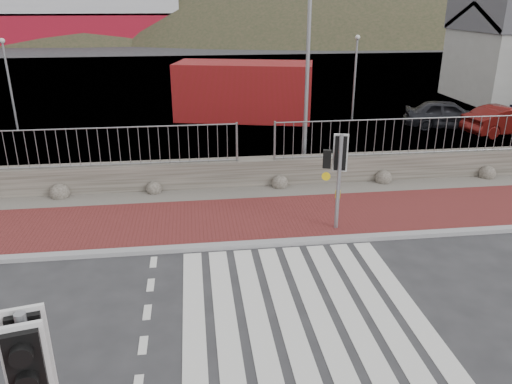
{
  "coord_description": "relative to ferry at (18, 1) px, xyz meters",
  "views": [
    {
      "loc": [
        -1.95,
        -7.91,
        5.71
      ],
      "look_at": [
        -0.53,
        3.0,
        1.44
      ],
      "focal_mm": 35.0,
      "sensor_mm": 36.0,
      "label": 1
    }
  ],
  "objects": [
    {
      "name": "ground",
      "position": [
        24.65,
        -67.9,
        -5.36
      ],
      "size": [
        220.0,
        220.0,
        0.0
      ],
      "primitive_type": "plane",
      "color": "#28282B",
      "rests_on": "ground"
    },
    {
      "name": "sidewalk_far",
      "position": [
        24.65,
        -63.4,
        -5.32
      ],
      "size": [
        40.0,
        3.0,
        0.08
      ],
      "primitive_type": "cube",
      "color": "maroon",
      "rests_on": "ground"
    },
    {
      "name": "kerb_far",
      "position": [
        24.65,
        -64.9,
        -5.31
      ],
      "size": [
        40.0,
        0.25,
        0.12
      ],
      "primitive_type": "cube",
      "color": "gray",
      "rests_on": "ground"
    },
    {
      "name": "zebra_crossing",
      "position": [
        24.65,
        -67.9,
        -5.36
      ],
      "size": [
        4.62,
        5.6,
        0.01
      ],
      "color": "silver",
      "rests_on": "ground"
    },
    {
      "name": "gravel_strip",
      "position": [
        24.65,
        -61.4,
        -5.33
      ],
      "size": [
        40.0,
        1.5,
        0.06
      ],
      "primitive_type": "cube",
      "color": "#59544C",
      "rests_on": "ground"
    },
    {
      "name": "stone_wall",
      "position": [
        24.65,
        -60.6,
        -4.91
      ],
      "size": [
        40.0,
        0.6,
        0.9
      ],
      "primitive_type": "cube",
      "color": "#48443B",
      "rests_on": "ground"
    },
    {
      "name": "railing",
      "position": [
        24.65,
        -60.75,
        -3.54
      ],
      "size": [
        18.07,
        0.07,
        1.22
      ],
      "color": "gray",
      "rests_on": "stone_wall"
    },
    {
      "name": "quay",
      "position": [
        24.65,
        -40.0,
        -5.36
      ],
      "size": [
        120.0,
        40.0,
        0.5
      ],
      "primitive_type": "cube",
      "color": "#4C4C4F",
      "rests_on": "ground"
    },
    {
      "name": "water",
      "position": [
        24.65,
        -5.0,
        -5.36
      ],
      "size": [
        220.0,
        50.0,
        0.05
      ],
      "primitive_type": "cube",
      "color": "#3F4C54",
      "rests_on": "ground"
    },
    {
      "name": "ferry",
      "position": [
        0.0,
        0.0,
        0.0
      ],
      "size": [
        50.0,
        16.0,
        20.0
      ],
      "color": "maroon",
      "rests_on": "ground"
    },
    {
      "name": "hills_backdrop",
      "position": [
        31.4,
        20.0,
        -28.42
      ],
      "size": [
        254.0,
        90.0,
        100.0
      ],
      "color": "#29311D",
      "rests_on": "ground"
    },
    {
      "name": "traffic_signal_near",
      "position": [
        20.97,
        -71.54,
        -3.27
      ],
      "size": [
        0.46,
        0.33,
        2.9
      ],
      "rotation": [
        0.0,
        0.0,
        0.21
      ],
      "color": "gray",
      "rests_on": "ground"
    },
    {
      "name": "traffic_signal_far",
      "position": [
        26.29,
        -64.25,
        -3.48
      ],
      "size": [
        0.64,
        0.35,
        2.6
      ],
      "rotation": [
        0.0,
        0.0,
        2.86
      ],
      "color": "gray",
      "rests_on": "ground"
    },
    {
      "name": "streetlight",
      "position": [
        26.57,
        -59.79,
        -1.3
      ],
      "size": [
        1.53,
        0.24,
        7.22
      ],
      "rotation": [
        0.0,
        0.0,
        0.05
      ],
      "color": "gray",
      "rests_on": "ground"
    },
    {
      "name": "shipping_container",
      "position": [
        25.35,
        -50.82,
        -3.97
      ],
      "size": [
        7.17,
        4.32,
        2.79
      ],
      "primitive_type": "cube",
      "rotation": [
        0.0,
        0.0,
        -0.24
      ],
      "color": "maroon",
      "rests_on": "ground"
    },
    {
      "name": "car_a",
      "position": [
        34.56,
        -54.12,
        -4.7
      ],
      "size": [
        4.15,
        2.6,
        1.32
      ],
      "primitive_type": "imported",
      "rotation": [
        0.0,
        0.0,
        1.28
      ],
      "color": "black",
      "rests_on": "ground"
    },
    {
      "name": "car_b",
      "position": [
        36.62,
        -55.48,
        -4.72
      ],
      "size": [
        4.05,
        2.04,
        1.27
      ],
      "primitive_type": "imported",
      "rotation": [
        0.0,
        0.0,
        1.76
      ],
      "color": "#4E0D0B",
      "rests_on": "ground"
    }
  ]
}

